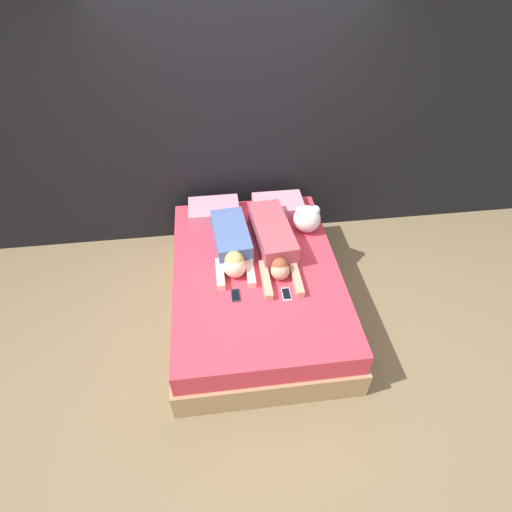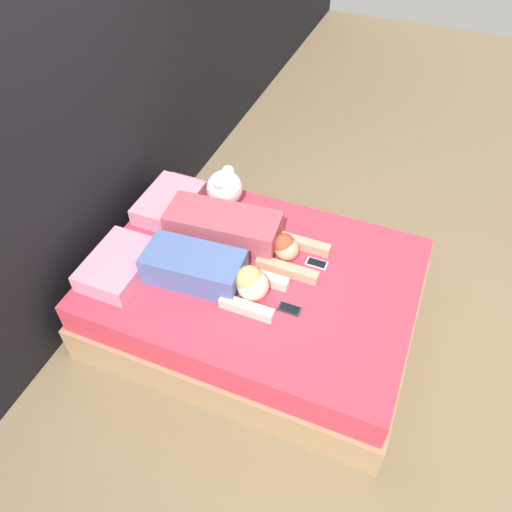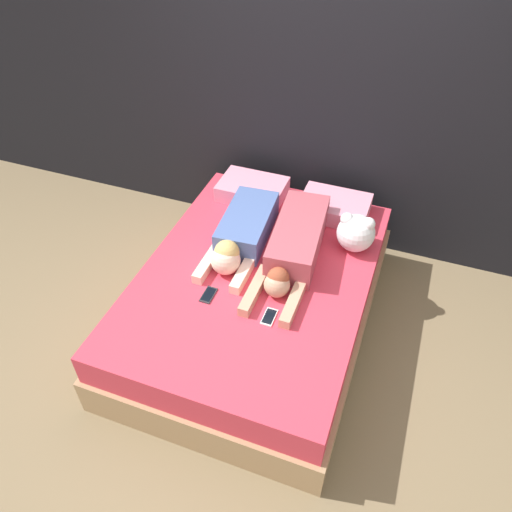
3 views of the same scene
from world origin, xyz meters
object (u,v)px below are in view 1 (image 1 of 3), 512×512
object	(u,v)px
pillow_head_left	(214,210)
cell_phone_left	(236,295)
person_left	(232,245)
plush_toy	(307,218)
person_right	(274,240)
pillow_head_right	(278,206)
bed	(256,288)
cell_phone_right	(286,294)

from	to	relation	value
pillow_head_left	cell_phone_left	bearing A→B (deg)	-83.75
person_left	cell_phone_left	distance (m)	0.55
plush_toy	person_right	bearing A→B (deg)	-146.51
person_left	pillow_head_right	bearing A→B (deg)	48.36
bed	plush_toy	xyz separation A→B (m)	(0.57, 0.49, 0.41)
pillow_head_right	bed	bearing A→B (deg)	-112.18
cell_phone_right	pillow_head_left	bearing A→B (deg)	115.22
cell_phone_left	cell_phone_right	world-z (taller)	same
cell_phone_left	cell_phone_right	distance (m)	0.44
bed	plush_toy	size ratio (longest dim) A/B	7.58
cell_phone_right	plush_toy	bearing A→B (deg)	67.24
pillow_head_left	cell_phone_left	world-z (taller)	pillow_head_left
bed	cell_phone_left	distance (m)	0.47
bed	cell_phone_right	xyz separation A→B (m)	(0.22, -0.35, 0.27)
pillow_head_left	person_right	distance (m)	0.80
pillow_head_left	cell_phone_left	size ratio (longest dim) A/B	3.64
bed	pillow_head_left	xyz separation A→B (m)	(-0.34, 0.84, 0.33)
bed	person_left	xyz separation A→B (m)	(-0.20, 0.23, 0.37)
cell_phone_left	plush_toy	size ratio (longest dim) A/B	0.51
person_right	plush_toy	size ratio (longest dim) A/B	3.98
pillow_head_left	plush_toy	world-z (taller)	plush_toy
pillow_head_right	plush_toy	xyz separation A→B (m)	(0.23, -0.35, 0.08)
bed	cell_phone_left	xyz separation A→B (m)	(-0.21, -0.31, 0.27)
person_right	pillow_head_left	bearing A→B (deg)	132.02
cell_phone_left	pillow_head_left	bearing A→B (deg)	96.25
pillow_head_right	person_left	size ratio (longest dim) A/B	0.56
person_right	plush_toy	distance (m)	0.45
bed	person_right	size ratio (longest dim) A/B	1.90
person_left	cell_phone_right	world-z (taller)	person_left
person_left	person_right	bearing A→B (deg)	1.12
cell_phone_right	plush_toy	distance (m)	0.92
pillow_head_left	person_left	xyz separation A→B (m)	(0.14, -0.60, 0.04)
person_left	person_right	xyz separation A→B (m)	(0.39, 0.01, 0.01)
pillow_head_right	cell_phone_right	size ratio (longest dim) A/B	3.64
pillow_head_right	cell_phone_left	world-z (taller)	pillow_head_right
pillow_head_right	cell_phone_left	distance (m)	1.28
person_left	cell_phone_left	world-z (taller)	person_left
person_right	cell_phone_right	size ratio (longest dim) A/B	7.88
bed	person_left	size ratio (longest dim) A/B	2.32
pillow_head_right	cell_phone_right	distance (m)	1.20
pillow_head_left	person_left	world-z (taller)	person_left
person_right	cell_phone_left	world-z (taller)	person_right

